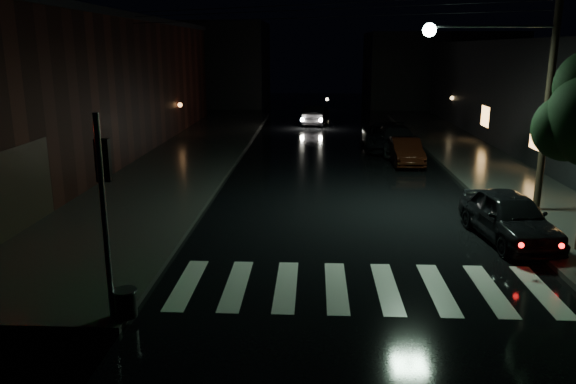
# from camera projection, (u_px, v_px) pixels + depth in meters

# --- Properties ---
(ground) EXTENTS (120.00, 120.00, 0.00)m
(ground) POSITION_uv_depth(u_px,v_px,m) (233.00, 294.00, 13.00)
(ground) COLOR black
(ground) RESTS_ON ground
(sidewalk_left) EXTENTS (6.00, 44.00, 0.15)m
(sidewalk_left) POSITION_uv_depth(u_px,v_px,m) (170.00, 166.00, 26.76)
(sidewalk_left) COLOR #282826
(sidewalk_left) RESTS_ON ground
(sidewalk_right) EXTENTS (4.00, 44.00, 0.15)m
(sidewalk_right) POSITION_uv_depth(u_px,v_px,m) (489.00, 169.00, 26.08)
(sidewalk_right) COLOR #282826
(sidewalk_right) RESTS_ON ground
(building_left) EXTENTS (10.00, 36.00, 7.00)m
(building_left) POSITION_uv_depth(u_px,v_px,m) (39.00, 90.00, 28.15)
(building_left) COLOR black
(building_left) RESTS_ON ground
(building_far_left) EXTENTS (14.00, 10.00, 8.00)m
(building_far_left) POSITION_uv_depth(u_px,v_px,m) (196.00, 64.00, 56.00)
(building_far_left) COLOR black
(building_far_left) RESTS_ON ground
(building_far_right) EXTENTS (14.00, 10.00, 7.00)m
(building_far_right) POSITION_uv_depth(u_px,v_px,m) (439.00, 70.00, 55.05)
(building_far_right) COLOR black
(building_far_right) RESTS_ON ground
(crosswalk) EXTENTS (9.00, 3.00, 0.01)m
(crosswalk) POSITION_uv_depth(u_px,v_px,m) (361.00, 287.00, 13.35)
(crosswalk) COLOR beige
(crosswalk) RESTS_ON ground
(signal_pole_corner) EXTENTS (0.68, 0.61, 4.20)m
(signal_pole_corner) POSITION_uv_depth(u_px,v_px,m) (116.00, 252.00, 11.31)
(signal_pole_corner) COLOR slate
(signal_pole_corner) RESTS_ON ground
(utility_pole) EXTENTS (4.92, 0.44, 8.00)m
(utility_pole) POSITION_uv_depth(u_px,v_px,m) (530.00, 78.00, 18.24)
(utility_pole) COLOR black
(utility_pole) RESTS_ON ground
(parked_car_a) EXTENTS (2.24, 4.47, 1.46)m
(parked_car_a) POSITION_uv_depth(u_px,v_px,m) (509.00, 216.00, 16.50)
(parked_car_a) COLOR black
(parked_car_a) RESTS_ON ground
(parked_car_b) EXTENTS (1.39, 3.91, 1.28)m
(parked_car_b) POSITION_uv_depth(u_px,v_px,m) (405.00, 151.00, 27.41)
(parked_car_b) COLOR black
(parked_car_b) RESTS_ON ground
(parked_car_c) EXTENTS (2.20, 5.02, 1.43)m
(parked_car_c) POSITION_uv_depth(u_px,v_px,m) (397.00, 140.00, 30.37)
(parked_car_c) COLOR black
(parked_car_c) RESTS_ON ground
(parked_car_d) EXTENTS (2.60, 5.33, 1.46)m
(parked_car_d) POSITION_uv_depth(u_px,v_px,m) (385.00, 137.00, 31.29)
(parked_car_d) COLOR black
(parked_car_d) RESTS_ON ground
(oncoming_car) EXTENTS (2.07, 4.51, 1.43)m
(oncoming_car) POSITION_uv_depth(u_px,v_px,m) (316.00, 115.00, 41.75)
(oncoming_car) COLOR black
(oncoming_car) RESTS_ON ground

